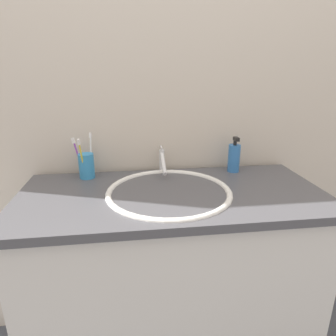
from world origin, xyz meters
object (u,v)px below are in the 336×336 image
toothbrush_purple (78,154)px  toothbrush_yellow (82,156)px  toothbrush_cup (87,166)px  faucet (162,161)px  soap_dispenser (234,157)px  toothbrush_white (91,151)px

toothbrush_purple → toothbrush_yellow: size_ratio=0.95×
toothbrush_cup → faucet: bearing=3.1°
faucet → soap_dispenser: bearing=-3.4°
faucet → toothbrush_cup: bearing=-176.9°
toothbrush_yellow → soap_dispenser: 0.68m
toothbrush_cup → soap_dispenser: (0.67, -0.00, 0.01)m
faucet → toothbrush_white: toothbrush_white is taller
toothbrush_cup → toothbrush_white: (0.02, 0.03, 0.06)m
toothbrush_purple → toothbrush_white: 0.06m
toothbrush_cup → soap_dispenser: 0.67m
toothbrush_yellow → toothbrush_cup: bearing=70.6°
soap_dispenser → toothbrush_yellow: bearing=-177.3°
toothbrush_purple → soap_dispenser: size_ratio=1.03×
faucet → toothbrush_purple: toothbrush_purple is taller
toothbrush_cup → soap_dispenser: bearing=-0.1°
toothbrush_white → soap_dispenser: 0.65m
toothbrush_purple → soap_dispenser: (0.70, -0.02, -0.03)m
toothbrush_purple → soap_dispenser: bearing=-1.8°
toothbrush_cup → toothbrush_white: toothbrush_white is taller
toothbrush_cup → toothbrush_purple: 0.06m
toothbrush_yellow → toothbrush_purple: bearing=114.8°
toothbrush_cup → toothbrush_white: size_ratio=0.58×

